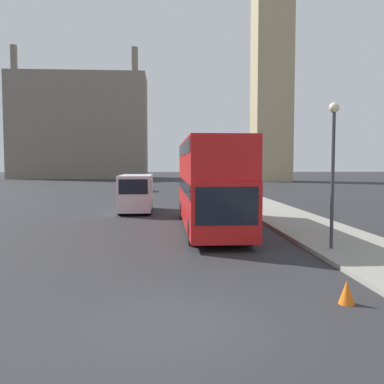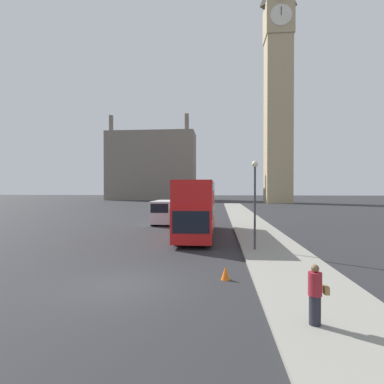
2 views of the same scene
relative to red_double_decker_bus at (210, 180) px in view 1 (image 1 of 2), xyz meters
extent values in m
plane|color=#28282B|center=(-2.01, -12.05, -2.35)|extent=(300.00, 300.00, 0.00)
cube|color=tan|center=(16.79, 54.99, 18.49)|extent=(6.34, 6.34, 41.68)
cube|color=slate|center=(-19.93, 73.04, 8.52)|extent=(28.00, 11.67, 21.74)
cylinder|color=slate|center=(-31.83, 68.08, 21.78)|extent=(1.40, 1.40, 4.78)
cylinder|color=slate|center=(-8.03, 68.08, 21.78)|extent=(1.40, 1.40, 4.78)
cube|color=red|center=(0.00, 0.00, -0.94)|extent=(2.51, 11.06, 2.23)
cube|color=red|center=(0.00, 0.00, 1.02)|extent=(2.51, 10.84, 1.68)
cube|color=black|center=(0.00, 0.00, -0.25)|extent=(2.55, 10.61, 0.55)
cube|color=black|center=(0.00, 0.00, 1.48)|extent=(2.55, 10.39, 0.55)
cube|color=black|center=(0.00, -5.54, -0.67)|extent=(2.21, 0.03, 1.34)
cylinder|color=black|center=(-0.90, -3.87, -1.81)|extent=(0.70, 1.08, 1.08)
cylinder|color=black|center=(0.90, -3.87, -1.81)|extent=(0.70, 1.08, 1.08)
cylinder|color=black|center=(-0.90, 3.87, -1.81)|extent=(0.70, 1.08, 1.08)
cylinder|color=black|center=(0.90, 3.87, -1.81)|extent=(0.70, 1.08, 1.08)
cube|color=silver|center=(-4.00, 7.67, -1.05)|extent=(2.01, 5.17, 2.21)
cube|color=black|center=(-4.00, 5.08, -0.57)|extent=(1.71, 0.02, 0.88)
cube|color=black|center=(-4.00, 5.99, -0.57)|extent=(2.04, 0.93, 0.71)
cylinder|color=black|center=(-4.75, 5.92, -2.00)|extent=(0.50, 0.71, 0.71)
cylinder|color=black|center=(-3.24, 5.92, -2.00)|extent=(0.50, 0.71, 0.71)
cylinder|color=black|center=(-4.75, 9.43, -2.00)|extent=(0.50, 0.71, 0.71)
cylinder|color=black|center=(-3.24, 9.43, -2.00)|extent=(0.50, 0.71, 0.71)
cylinder|color=#38383D|center=(3.73, -5.55, 0.18)|extent=(0.12, 0.12, 4.77)
sphere|color=beige|center=(3.73, -5.55, 2.75)|extent=(0.36, 0.36, 0.36)
cube|color=navy|center=(-5.28, 28.49, -1.79)|extent=(1.87, 4.44, 0.77)
cube|color=black|center=(-5.28, 28.60, -1.10)|extent=(1.68, 2.13, 0.61)
cylinder|color=black|center=(-6.01, 27.07, -2.00)|extent=(0.41, 0.70, 0.70)
cylinder|color=black|center=(-4.55, 27.07, -2.00)|extent=(0.41, 0.70, 0.70)
cylinder|color=black|center=(-6.01, 29.91, -2.00)|extent=(0.41, 0.70, 0.70)
cylinder|color=black|center=(-4.55, 29.91, -2.00)|extent=(0.41, 0.70, 0.70)
cone|color=orange|center=(1.91, -11.02, -2.08)|extent=(0.36, 0.36, 0.55)
camera|label=1|loc=(-2.18, -20.20, 0.81)|focal=40.00mm
camera|label=2|loc=(1.62, -23.10, 1.33)|focal=28.00mm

